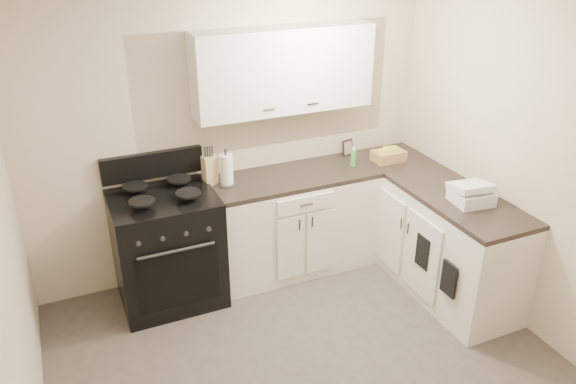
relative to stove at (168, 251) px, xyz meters
name	(u,v)px	position (x,y,z in m)	size (l,w,h in m)	color
ceiling	(335,20)	(0.72, -1.48, 2.04)	(3.60, 3.60, 0.00)	white
wall_back	(232,138)	(0.72, 0.32, 0.79)	(3.60, 3.60, 0.00)	beige
wall_right	(548,182)	(2.52, -1.48, 0.79)	(3.60, 3.60, 0.00)	beige
wall_left	(2,305)	(-1.08, -1.48, 0.79)	(3.60, 3.60, 0.00)	beige
base_cabinets_back	(291,224)	(1.14, 0.02, -0.01)	(1.55, 0.60, 0.90)	silver
base_cabinets_right	(430,233)	(2.22, -0.63, -0.01)	(0.60, 1.90, 0.90)	silver
countertop_back	(291,177)	(1.14, 0.02, 0.46)	(1.55, 0.60, 0.04)	black
countertop_right	(436,185)	(2.22, -0.63, 0.46)	(0.60, 1.90, 0.04)	black
upper_cabinets	(284,70)	(1.14, 0.18, 1.38)	(1.55, 0.30, 0.70)	white
stove	(168,251)	(0.00, 0.00, 0.00)	(0.84, 0.72, 1.02)	black
knife_block	(210,170)	(0.45, 0.14, 0.60)	(0.11, 0.10, 0.25)	tan
paper_towel	(226,170)	(0.57, 0.07, 0.61)	(0.11, 0.11, 0.27)	white
soap_bottle	(353,158)	(1.75, 0.00, 0.56)	(0.05, 0.05, 0.15)	green
picture_frame	(348,147)	(1.84, 0.25, 0.55)	(0.12, 0.02, 0.15)	black
wicker_basket	(388,156)	(2.12, -0.03, 0.53)	(0.29, 0.19, 0.10)	tan
countertop_grill	(471,197)	(2.23, -1.04, 0.53)	(0.29, 0.27, 0.11)	white
oven_mitt_near	(449,279)	(1.90, -1.29, 0.00)	(0.02, 0.16, 0.28)	black
oven_mitt_far	(423,252)	(1.90, -0.95, 0.05)	(0.02, 0.16, 0.28)	black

